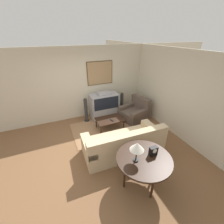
% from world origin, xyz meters
% --- Properties ---
extents(ground_plane, '(12.00, 12.00, 0.00)m').
position_xyz_m(ground_plane, '(0.00, 0.00, 0.00)').
color(ground_plane, brown).
extents(wall_back, '(12.00, 0.10, 2.70)m').
position_xyz_m(wall_back, '(0.01, 2.13, 1.36)').
color(wall_back, beige).
rests_on(wall_back, ground_plane).
extents(wall_right, '(0.06, 12.00, 2.70)m').
position_xyz_m(wall_right, '(2.63, 0.00, 1.35)').
color(wall_right, beige).
rests_on(wall_right, ground_plane).
extents(area_rug, '(2.40, 1.55, 0.01)m').
position_xyz_m(area_rug, '(0.59, 0.86, 0.01)').
color(area_rug, '#99704C').
rests_on(area_rug, ground_plane).
extents(tv, '(1.08, 0.55, 1.07)m').
position_xyz_m(tv, '(0.83, 1.69, 0.50)').
color(tv, '#9E9EA3').
rests_on(tv, ground_plane).
extents(couch, '(2.25, 1.04, 0.86)m').
position_xyz_m(couch, '(0.60, -0.46, 0.30)').
color(couch, '#CCB289').
rests_on(couch, ground_plane).
extents(armchair, '(1.09, 1.06, 0.87)m').
position_xyz_m(armchair, '(1.85, 1.04, 0.28)').
color(armchair, brown).
rests_on(armchair, ground_plane).
extents(coffee_table, '(0.95, 0.62, 0.40)m').
position_xyz_m(coffee_table, '(0.70, 0.80, 0.36)').
color(coffee_table, black).
rests_on(coffee_table, ground_plane).
extents(console_table, '(1.17, 1.17, 0.77)m').
position_xyz_m(console_table, '(0.51, -1.52, 0.70)').
color(console_table, black).
rests_on(console_table, ground_plane).
extents(table_lamp, '(0.29, 0.29, 0.45)m').
position_xyz_m(table_lamp, '(0.31, -1.51, 1.13)').
color(table_lamp, black).
rests_on(table_lamp, console_table).
extents(mantel_clock, '(0.18, 0.10, 0.20)m').
position_xyz_m(mantel_clock, '(0.73, -1.51, 0.87)').
color(mantel_clock, black).
rests_on(mantel_clock, console_table).
extents(remote, '(0.10, 0.17, 0.02)m').
position_xyz_m(remote, '(0.72, 0.68, 0.41)').
color(remote, black).
rests_on(remote, coffee_table).
extents(speaker_tower_left, '(0.21, 0.21, 0.93)m').
position_xyz_m(speaker_tower_left, '(0.07, 1.66, 0.44)').
color(speaker_tower_left, black).
rests_on(speaker_tower_left, ground_plane).
extents(speaker_tower_right, '(0.21, 0.21, 0.93)m').
position_xyz_m(speaker_tower_right, '(1.59, 1.66, 0.44)').
color(speaker_tower_right, black).
rests_on(speaker_tower_right, ground_plane).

